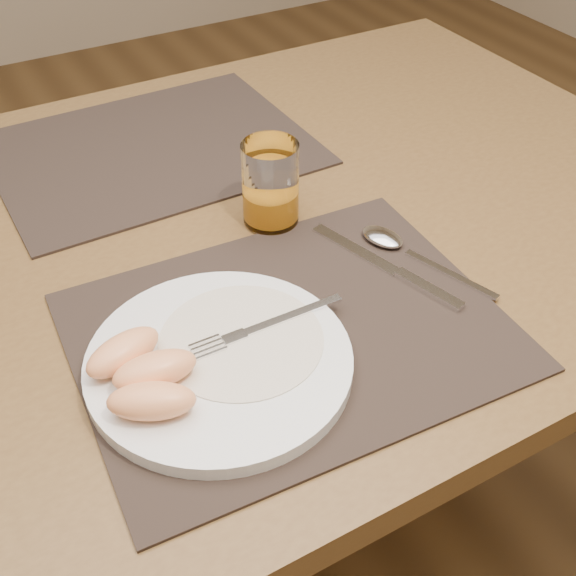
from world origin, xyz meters
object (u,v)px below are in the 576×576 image
at_px(table, 210,278).
at_px(plate, 219,362).
at_px(spoon, 392,242).
at_px(placemat_near, 290,331).
at_px(placemat_far, 152,149).
at_px(juice_glass, 271,188).
at_px(fork, 255,329).
at_px(knife, 397,272).

bearing_deg(table, plate, -111.03).
bearing_deg(plate, spoon, 16.61).
bearing_deg(placemat_near, spoon, 20.56).
distance_m(placemat_far, spoon, 0.41).
bearing_deg(spoon, table, 140.32).
distance_m(table, placemat_near, 0.24).
xyz_separation_m(placemat_far, spoon, (0.17, -0.37, 0.01)).
bearing_deg(juice_glass, spoon, -50.27).
bearing_deg(fork, juice_glass, 57.56).
xyz_separation_m(plate, spoon, (0.27, 0.08, -0.00)).
distance_m(placemat_far, knife, 0.44).
height_order(placemat_far, knife, knife).
bearing_deg(fork, spoon, 16.54).
height_order(table, spoon, spoon).
bearing_deg(spoon, plate, -163.39).
height_order(plate, knife, plate).
distance_m(knife, juice_glass, 0.19).
bearing_deg(knife, placemat_far, 108.90).
distance_m(fork, spoon, 0.23).
bearing_deg(knife, plate, -172.16).
bearing_deg(juice_glass, placemat_near, -112.64).
relative_size(placemat_near, knife, 2.09).
height_order(table, placemat_near, placemat_near).
height_order(placemat_far, plate, plate).
distance_m(placemat_near, plate, 0.09).
height_order(plate, fork, fork).
bearing_deg(table, fork, -100.49).
bearing_deg(table, juice_glass, -19.38).
height_order(table, knife, knife).
relative_size(fork, knife, 0.81).
xyz_separation_m(fork, knife, (0.20, 0.02, -0.02)).
relative_size(plate, knife, 1.25).
bearing_deg(plate, juice_glass, 50.32).
bearing_deg(placemat_far, juice_glass, -74.76).
distance_m(knife, spoon, 0.05).
distance_m(plate, juice_glass, 0.27).
bearing_deg(plate, placemat_far, 77.30).
bearing_deg(fork, placemat_far, 83.12).
bearing_deg(placemat_far, fork, -96.88).
bearing_deg(spoon, knife, -119.42).
relative_size(table, knife, 6.49).
xyz_separation_m(table, placemat_far, (0.01, 0.22, 0.09)).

